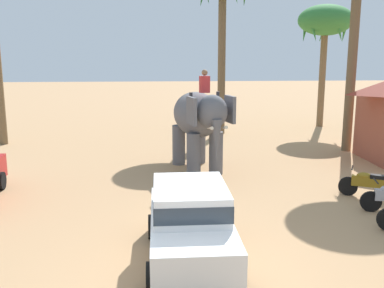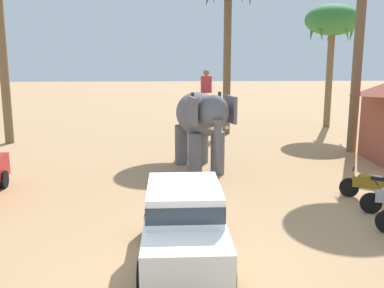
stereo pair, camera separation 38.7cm
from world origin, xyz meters
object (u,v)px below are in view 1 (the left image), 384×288
(car_sedan_foreground, at_px, (190,220))
(elephant_with_mahout, at_px, (199,119))
(motorcycle_end_of_row, at_px, (368,183))
(palm_tree_left_of_road, at_px, (325,23))

(car_sedan_foreground, bearing_deg, elephant_with_mahout, 83.68)
(elephant_with_mahout, distance_m, motorcycle_end_of_row, 6.42)
(motorcycle_end_of_row, bearing_deg, elephant_with_mahout, 143.76)
(motorcycle_end_of_row, height_order, palm_tree_left_of_road, palm_tree_left_of_road)
(motorcycle_end_of_row, relative_size, palm_tree_left_of_road, 0.23)
(car_sedan_foreground, height_order, elephant_with_mahout, elephant_with_mahout)
(car_sedan_foreground, distance_m, motorcycle_end_of_row, 7.07)
(motorcycle_end_of_row, bearing_deg, car_sedan_foreground, -146.30)
(elephant_with_mahout, height_order, motorcycle_end_of_row, elephant_with_mahout)
(palm_tree_left_of_road, bearing_deg, elephant_with_mahout, -130.04)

